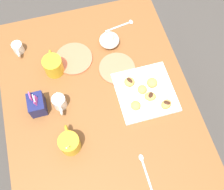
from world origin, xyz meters
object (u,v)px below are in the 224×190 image
Objects in this scene: sugar_caddy at (37,104)px; ice_cream_bowl at (109,40)px; beignet_2 at (150,96)px; pastry_plate_square at (145,92)px; saucer_coral_left at (117,68)px; chocolate_sauce_pitcher at (18,48)px; beignet_1 at (142,89)px; beignet_5 at (166,104)px; beignet_4 at (129,82)px; dining_table at (99,107)px; saucer_coral_right at (74,59)px; cream_pitcher_white at (59,102)px; beignet_3 at (152,83)px; coffee_mug_mustard_right at (53,65)px; beignet_0 at (136,106)px; coffee_mug_mustard_left at (69,143)px.

sugar_caddy is 1.05× the size of ice_cream_bowl.
sugar_caddy is 0.51m from beignet_2.
saucer_coral_left is at bearing 29.82° from pastry_plate_square.
beignet_1 is (-0.38, -0.52, 0.00)m from chocolate_sauce_pitcher.
beignet_5 is (-0.15, -0.56, -0.01)m from sugar_caddy.
beignet_4 is (0.06, 0.06, 0.02)m from pastry_plate_square.
ice_cream_bowl is at bearing -25.45° from dining_table.
chocolate_sauce_pitcher reaches higher than beignet_2.
ice_cream_bowl reaches higher than chocolate_sauce_pitcher.
chocolate_sauce_pitcher is 0.28m from saucer_coral_right.
ice_cream_bowl is 1.97× the size of beignet_5.
saucer_coral_left is at bearing 17.16° from beignet_4.
sugar_caddy reaches higher than cream_pitcher_white.
beignet_2 is at bearing 154.43° from beignet_3.
saucer_coral_right is 0.41m from beignet_3.
pastry_plate_square is 2.03× the size of coffee_mug_mustard_right.
beignet_4 is (0.12, -0.01, 0.00)m from beignet_0.
pastry_plate_square is 0.50m from sugar_caddy.
ice_cream_bowl is at bearing 24.33° from beignet_3.
beignet_2 is at bearing -127.74° from chocolate_sauce_pitcher.
beignet_2 is at bearing -149.95° from beignet_1.
beignet_1 is at bearing -95.09° from cream_pitcher_white.
sugar_caddy is at bearing 135.97° from saucer_coral_right.
dining_table is at bearing 57.54° from beignet_0.
coffee_mug_mustard_left reaches higher than cream_pitcher_white.
dining_table is 8.10× the size of coffee_mug_mustard_left.
coffee_mug_mustard_right reaches higher than cream_pitcher_white.
cream_pitcher_white is at bearing 154.51° from saucer_coral_right.
coffee_mug_mustard_left reaches higher than beignet_3.
dining_table is 0.24m from beignet_0.
beignet_1 is (0.07, -0.05, -0.00)m from beignet_0.
beignet_5 is (-0.10, -0.08, 0.00)m from beignet_1.
sugar_caddy is at bearing 122.72° from ice_cream_bowl.
chocolate_sauce_pitcher is at bearing 55.39° from beignet_4.
saucer_coral_left is (0.10, -0.40, -0.04)m from sugar_caddy.
saucer_coral_left is 3.94× the size of beignet_1.
saucer_coral_left is at bearing 179.02° from ice_cream_bowl.
beignet_2 is 1.04× the size of beignet_5.
cream_pitcher_white is 2.04× the size of beignet_5.
pastry_plate_square is at bearing -133.61° from saucer_coral_right.
pastry_plate_square is 0.42m from coffee_mug_mustard_left.
saucer_coral_right is at bearing 102.74° from ice_cream_bowl.
coffee_mug_mustard_right is 1.41× the size of chocolate_sauce_pitcher.
chocolate_sauce_pitcher is at bearing 80.55° from ice_cream_bowl.
beignet_2 reaches higher than saucer_coral_right.
coffee_mug_mustard_left reaches higher than dining_table.
sugar_caddy is 0.60× the size of saucer_coral_left.
coffee_mug_mustard_left is 1.27× the size of sugar_caddy.
beignet_3 is at bearing -126.74° from saucer_coral_right.
beignet_2 is at bearing -136.11° from saucer_coral_right.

